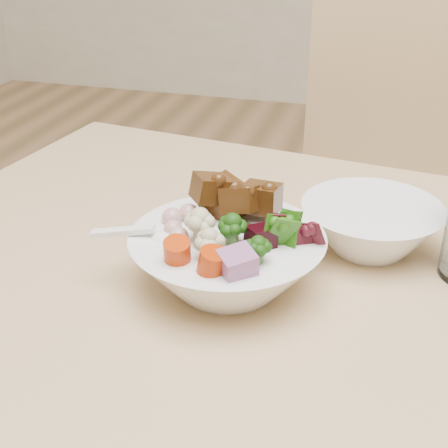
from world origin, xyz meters
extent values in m
cylinder|color=tan|center=(-0.63, 0.55, 0.31)|extent=(0.05, 0.05, 0.63)
cube|color=tan|center=(-0.10, 0.69, 0.47)|extent=(0.49, 0.49, 0.04)
cube|color=tan|center=(-0.13, 0.89, 0.70)|extent=(0.43, 0.10, 0.48)
cylinder|color=tan|center=(-0.26, 0.48, 0.22)|extent=(0.03, 0.03, 0.44)
cylinder|color=tan|center=(-0.31, 0.85, 0.22)|extent=(0.03, 0.03, 0.44)
sphere|color=black|center=(-0.31, 0.17, 0.73)|extent=(0.03, 0.03, 0.03)
sphere|color=#BFB690|center=(-0.34, 0.17, 0.74)|extent=(0.04, 0.04, 0.04)
cube|color=black|center=(-0.27, 0.20, 0.73)|extent=(0.03, 0.03, 0.02)
cube|color=#8A5382|center=(-0.29, 0.12, 0.73)|extent=(0.04, 0.05, 0.03)
cylinder|color=#BB3305|center=(-0.35, 0.13, 0.73)|extent=(0.03, 0.03, 0.03)
sphere|color=tan|center=(-0.37, 0.18, 0.73)|extent=(0.02, 0.02, 0.02)
ellipsoid|color=white|center=(-0.38, 0.17, 0.72)|extent=(0.04, 0.03, 0.01)
cube|color=white|center=(-0.42, 0.16, 0.73)|extent=(0.07, 0.02, 0.02)
camera|label=1|loc=(-0.17, -0.34, 1.03)|focal=50.00mm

